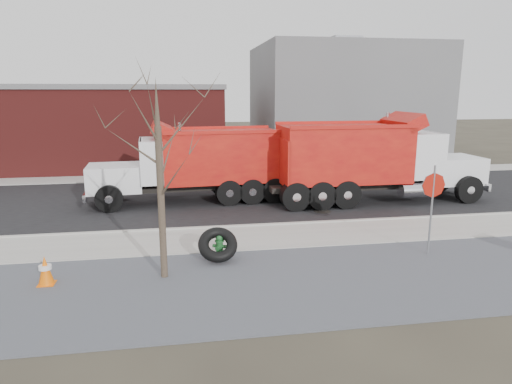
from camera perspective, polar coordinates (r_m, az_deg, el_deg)
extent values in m
plane|color=#383328|center=(15.25, 1.12, -6.07)|extent=(120.00, 120.00, 0.00)
cube|color=slate|center=(12.04, 4.21, -11.22)|extent=(60.00, 5.00, 0.03)
cube|color=#9E9B93|center=(15.47, 0.95, -5.67)|extent=(60.00, 2.50, 0.06)
cube|color=#9E9B93|center=(16.68, 0.15, -4.22)|extent=(60.00, 0.15, 0.11)
cube|color=black|center=(21.24, -1.97, -0.70)|extent=(60.00, 9.40, 0.02)
cube|color=#9E9B93|center=(26.78, -3.56, 2.09)|extent=(60.00, 2.00, 0.06)
cube|color=slate|center=(34.26, 10.69, 10.85)|extent=(12.00, 10.00, 8.00)
cube|color=maroon|center=(32.15, -22.77, 7.33)|extent=(20.00, 8.00, 5.00)
cube|color=slate|center=(32.06, -23.18, 12.04)|extent=(20.20, 8.20, 0.30)
cylinder|color=#382D23|center=(11.97, -11.75, -1.56)|extent=(0.18, 0.18, 4.00)
cone|color=#382D23|center=(11.62, -12.33, 10.97)|extent=(0.14, 0.14, 1.20)
cylinder|color=#256330|center=(13.71, -4.55, -8.15)|extent=(0.40, 0.40, 0.05)
cylinder|color=#256330|center=(13.62, -4.57, -7.08)|extent=(0.21, 0.21, 0.54)
cylinder|color=#256330|center=(13.54, -4.59, -6.11)|extent=(0.27, 0.27, 0.05)
sphere|color=#256330|center=(13.51, -4.60, -5.75)|extent=(0.22, 0.22, 0.22)
cylinder|color=#256330|center=(13.48, -4.61, -5.39)|extent=(0.05, 0.05, 0.05)
cylinder|color=#256330|center=(13.64, -5.19, -6.70)|extent=(0.14, 0.14, 0.10)
cylinder|color=#256330|center=(13.54, -3.97, -6.82)|extent=(0.14, 0.14, 0.10)
cylinder|color=#256330|center=(13.46, -4.80, -7.04)|extent=(0.17, 0.15, 0.14)
torus|color=black|center=(13.34, -4.80, -6.57)|extent=(1.16, 1.09, 0.99)
cylinder|color=gray|center=(14.50, 21.06, -2.24)|extent=(0.06, 0.06, 2.75)
cylinder|color=#A7170B|center=(14.33, 21.31, 0.80)|extent=(0.75, 0.07, 0.75)
cube|color=#FF6A08|center=(13.05, -24.68, -10.44)|extent=(0.41, 0.41, 0.04)
cone|color=#FF6A08|center=(12.91, -24.84, -8.85)|extent=(0.39, 0.39, 0.75)
cylinder|color=white|center=(12.88, -24.87, -8.54)|extent=(0.31, 0.31, 0.11)
cube|color=black|center=(21.11, 14.26, 0.82)|extent=(9.36, 1.07, 0.24)
cube|color=silver|center=(22.83, 23.14, 2.61)|extent=(2.43, 2.16, 1.20)
cube|color=silver|center=(23.43, 25.33, 2.65)|extent=(0.08, 1.91, 1.09)
cube|color=silver|center=(21.74, 19.09, 4.53)|extent=(1.78, 2.54, 1.97)
cube|color=black|center=(22.06, 20.91, 5.93)|extent=(0.08, 2.19, 0.87)
cube|color=red|center=(20.32, 10.82, 4.79)|extent=(5.50, 2.69, 2.41)
cylinder|color=silver|center=(22.21, 15.96, 6.17)|extent=(0.15, 0.15, 2.62)
cylinder|color=black|center=(24.03, 21.88, 1.45)|extent=(1.21, 0.34, 1.20)
cylinder|color=black|center=(22.11, 25.06, 0.27)|extent=(1.21, 0.34, 1.20)
cylinder|color=black|center=(21.15, 6.31, 0.88)|extent=(1.21, 0.34, 1.20)
cylinder|color=black|center=(19.19, 8.06, -0.37)|extent=(1.21, 0.34, 1.20)
cube|color=black|center=(20.52, -8.07, 0.62)|extent=(8.29, 1.43, 0.22)
cube|color=silver|center=(20.39, -17.23, 1.70)|extent=(2.35, 2.11, 1.11)
cube|color=silver|center=(20.50, -20.21, 1.54)|extent=(0.18, 1.77, 1.01)
cube|color=silver|center=(20.22, -11.98, 3.94)|extent=(1.77, 2.43, 1.82)
cube|color=black|center=(20.16, -14.18, 5.25)|extent=(0.18, 2.02, 0.81)
cube|color=red|center=(20.44, -4.51, 4.54)|extent=(5.20, 2.76, 2.22)
cylinder|color=silver|center=(19.25, -9.43, 4.99)|extent=(0.15, 0.15, 2.42)
cylinder|color=black|center=(19.47, -17.90, -0.81)|extent=(1.13, 0.38, 1.11)
cylinder|color=black|center=(21.60, -17.47, 0.49)|extent=(1.13, 0.38, 1.11)
cylinder|color=black|center=(19.98, -0.57, 0.13)|extent=(1.13, 0.38, 1.11)
cylinder|color=black|center=(21.83, -1.69, 1.19)|extent=(1.13, 0.38, 1.11)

